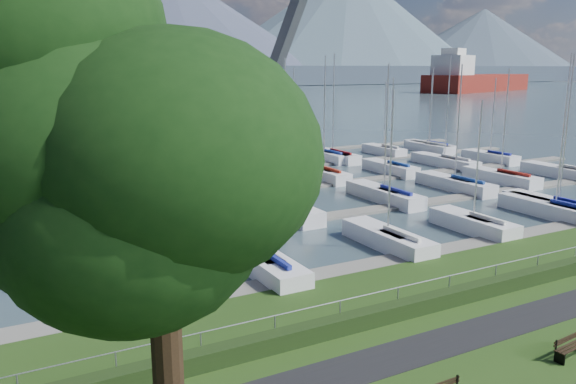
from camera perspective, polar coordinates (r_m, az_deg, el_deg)
path at (r=24.24m, az=17.50°, el=-13.79°), size 160.00×2.00×0.04m
water at (r=278.56m, az=-25.18°, el=9.07°), size 800.00×540.00×0.20m
hedge at (r=25.78m, az=13.38°, el=-11.07°), size 80.00×0.70×0.70m
fence at (r=25.73m, az=12.88°, el=-9.04°), size 80.00×0.04×0.04m
foothill at (r=348.28m, az=-25.99°, el=10.50°), size 900.00×80.00×12.00m
mountains at (r=424.69m, az=-26.00°, el=16.16°), size 1190.00×360.00×115.00m
docks at (r=47.92m, az=-7.93°, el=-0.57°), size 90.00×41.60×0.25m
bench_right at (r=23.98m, az=26.83°, el=-13.82°), size 1.83×0.58×0.85m
tree at (r=10.98m, az=-19.08°, el=2.84°), size 6.88×9.02×13.43m
crane at (r=48.63m, az=-0.21°, el=6.37°), size 6.31×13.22×22.35m
cargo_ship_mid at (r=234.01m, az=-20.53°, el=9.99°), size 103.87×40.30×21.50m
cargo_ship_east at (r=284.01m, az=18.41°, el=10.50°), size 78.02×41.21×21.50m
sailboat_fleet at (r=49.27m, az=-9.74°, el=6.33°), size 74.76×49.84×13.24m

